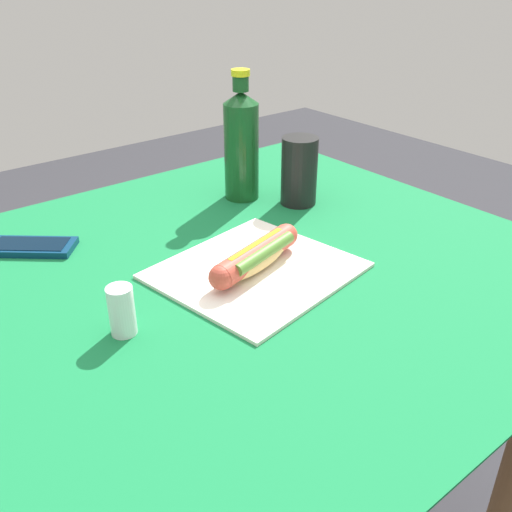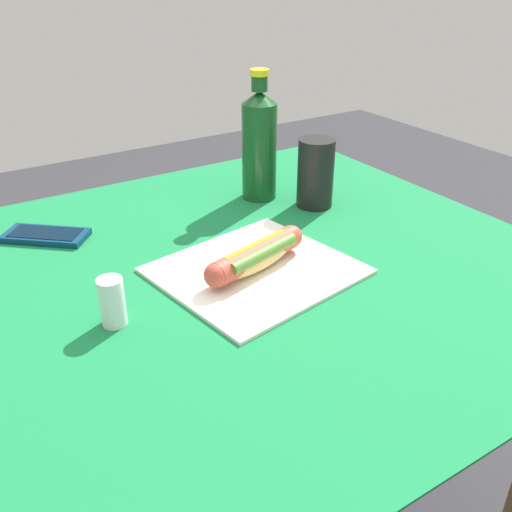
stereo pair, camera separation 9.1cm
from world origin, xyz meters
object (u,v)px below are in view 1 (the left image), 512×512
salt_shaker (122,311)px  hot_dog (257,256)px  soda_bottle (241,144)px  cell_phone (31,247)px  drinking_cup (299,171)px

salt_shaker → hot_dog: bearing=-176.6°
soda_bottle → cell_phone: bearing=-5.3°
soda_bottle → salt_shaker: soda_bottle is taller
salt_shaker → soda_bottle: bearing=-146.2°
cell_phone → drinking_cup: (-0.51, 0.14, 0.06)m
hot_dog → cell_phone: hot_dog is taller
hot_dog → drinking_cup: size_ratio=1.51×
salt_shaker → cell_phone: bearing=-87.8°
hot_dog → salt_shaker: 0.25m
cell_phone → salt_shaker: bearing=92.2°
cell_phone → salt_shaker: salt_shaker is taller
hot_dog → cell_phone: 0.40m
hot_dog → drinking_cup: bearing=-145.6°
cell_phone → soda_bottle: soda_bottle is taller
hot_dog → salt_shaker: size_ratio=2.91×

